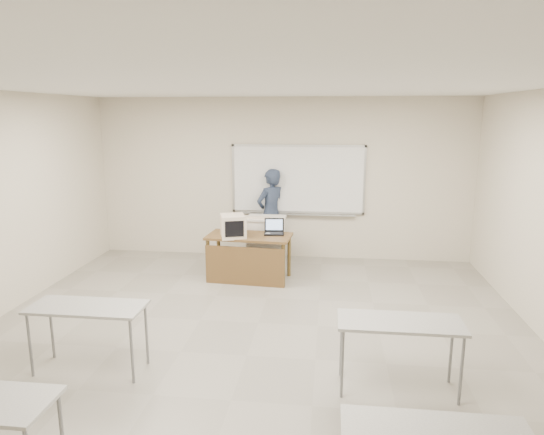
# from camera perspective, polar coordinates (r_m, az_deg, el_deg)

# --- Properties ---
(floor) EXTENTS (7.00, 8.00, 0.01)m
(floor) POSITION_cam_1_polar(r_m,az_deg,el_deg) (5.73, -2.99, -15.96)
(floor) COLOR gray
(floor) RESTS_ON ground
(whiteboard) EXTENTS (2.48, 0.10, 1.31)m
(whiteboard) POSITION_cam_1_polar(r_m,az_deg,el_deg) (9.05, 3.07, 4.39)
(whiteboard) COLOR white
(whiteboard) RESTS_ON floor
(student_desks) EXTENTS (4.40, 2.20, 0.73)m
(student_desks) POSITION_cam_1_polar(r_m,az_deg,el_deg) (4.25, -6.31, -16.36)
(student_desks) COLOR #ACABA7
(student_desks) RESTS_ON floor
(instructor_desk) EXTENTS (1.36, 0.68, 0.75)m
(instructor_desk) POSITION_cam_1_polar(r_m,az_deg,el_deg) (7.88, -2.82, -3.81)
(instructor_desk) COLOR brown
(instructor_desk) RESTS_ON floor
(podium) EXTENTS (0.67, 0.49, 0.93)m
(podium) POSITION_cam_1_polar(r_m,az_deg,el_deg) (8.55, -0.70, -2.98)
(podium) COLOR white
(podium) RESTS_ON floor
(crt_monitor) EXTENTS (0.39, 0.44, 0.37)m
(crt_monitor) POSITION_cam_1_polar(r_m,az_deg,el_deg) (7.82, -4.68, -0.99)
(crt_monitor) COLOR beige
(crt_monitor) RESTS_ON instructor_desk
(laptop) EXTENTS (0.32, 0.30, 0.24)m
(laptop) POSITION_cam_1_polar(r_m,az_deg,el_deg) (8.01, 0.29, -1.51)
(laptop) COLOR black
(laptop) RESTS_ON instructor_desk
(mouse) EXTENTS (0.10, 0.08, 0.04)m
(mouse) POSITION_cam_1_polar(r_m,az_deg,el_deg) (7.93, -0.49, -1.93)
(mouse) COLOR #9C9EA3
(mouse) RESTS_ON instructor_desk
(keyboard) EXTENTS (0.49, 0.22, 0.03)m
(keyboard) POSITION_cam_1_polar(r_m,az_deg,el_deg) (8.34, -1.84, -0.00)
(keyboard) COLOR beige
(keyboard) RESTS_ON podium
(presenter) EXTENTS (0.73, 0.72, 1.70)m
(presenter) POSITION_cam_1_polar(r_m,az_deg,el_deg) (9.11, -0.12, 0.44)
(presenter) COLOR black
(presenter) RESTS_ON floor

